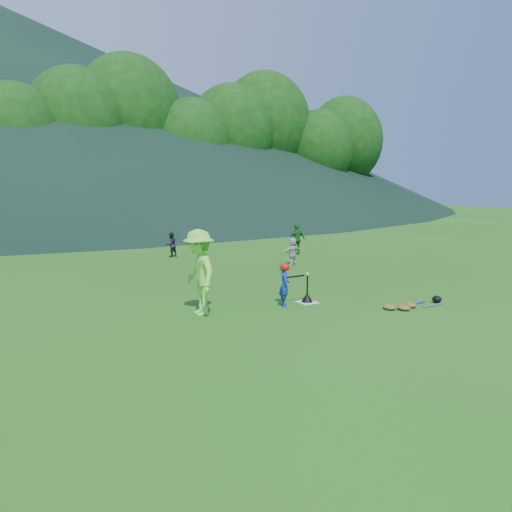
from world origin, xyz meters
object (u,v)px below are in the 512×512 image
(adult_coach, at_px, (199,272))
(equipment_pile, at_px, (411,305))
(fielder_c, at_px, (297,239))
(fielder_d, at_px, (292,251))
(batting_tee, at_px, (307,298))
(home_plate, at_px, (307,302))
(batter_child, at_px, (284,285))
(fielder_b, at_px, (171,245))

(adult_coach, xyz_separation_m, equipment_pile, (4.68, -2.06, -0.92))
(adult_coach, relative_size, fielder_c, 1.48)
(fielder_d, bearing_deg, batting_tee, 41.53)
(adult_coach, distance_m, fielder_c, 10.71)
(home_plate, bearing_deg, batter_child, 179.69)
(batter_child, xyz_separation_m, fielder_c, (5.82, 7.50, 0.14))
(equipment_pile, bearing_deg, fielder_b, 98.25)
(batter_child, relative_size, adult_coach, 0.54)
(adult_coach, bearing_deg, batter_child, 86.42)
(fielder_b, height_order, fielder_c, fielder_c)
(adult_coach, relative_size, fielder_d, 1.90)
(home_plate, distance_m, equipment_pile, 2.53)
(home_plate, xyz_separation_m, batter_child, (-0.70, 0.00, 0.52))
(batter_child, bearing_deg, home_plate, -63.91)
(fielder_b, xyz_separation_m, fielder_c, (4.93, -2.15, 0.15))
(fielder_c, bearing_deg, home_plate, 57.94)
(batter_child, relative_size, fielder_c, 0.79)
(equipment_pile, bearing_deg, batter_child, 145.72)
(home_plate, relative_size, batter_child, 0.43)
(fielder_c, distance_m, batting_tee, 9.10)
(fielder_b, xyz_separation_m, fielder_d, (3.07, -4.43, 0.00))
(adult_coach, bearing_deg, batting_tee, 88.49)
(fielder_d, bearing_deg, batter_child, 36.29)
(fielder_c, relative_size, equipment_pile, 0.74)
(home_plate, relative_size, fielder_b, 0.44)
(fielder_b, relative_size, equipment_pile, 0.57)
(home_plate, bearing_deg, fielder_b, 88.87)
(adult_coach, relative_size, batting_tee, 2.90)
(home_plate, xyz_separation_m, fielder_d, (3.26, 5.22, 0.51))
(fielder_d, xyz_separation_m, equipment_pile, (-1.42, -6.95, -0.45))
(batting_tee, bearing_deg, fielder_c, 55.69)
(home_plate, height_order, adult_coach, adult_coach)
(fielder_b, bearing_deg, adult_coach, 54.82)
(home_plate, xyz_separation_m, equipment_pile, (1.84, -1.73, 0.06))
(batter_child, height_order, fielder_b, batter_child)
(adult_coach, distance_m, fielder_d, 7.82)
(fielder_b, xyz_separation_m, equipment_pile, (1.65, -11.38, -0.45))
(adult_coach, bearing_deg, fielder_d, 133.91)
(adult_coach, distance_m, fielder_b, 9.81)
(batter_child, bearing_deg, fielder_c, -11.42)
(home_plate, distance_m, batter_child, 0.87)
(home_plate, bearing_deg, equipment_pile, -43.21)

